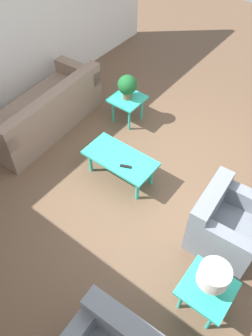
% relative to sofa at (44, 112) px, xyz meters
% --- Properties ---
extents(ground_plane, '(14.00, 14.00, 0.00)m').
position_rel_sofa_xyz_m(ground_plane, '(-2.23, -0.09, -0.31)').
color(ground_plane, brown).
extents(sofa, '(1.03, 2.22, 0.82)m').
position_rel_sofa_xyz_m(sofa, '(0.00, 0.00, 0.00)').
color(sofa, gray).
rests_on(sofa, ground_plane).
extents(armchair, '(0.83, 0.88, 0.80)m').
position_rel_sofa_xyz_m(armchair, '(-3.38, 0.15, 0.01)').
color(armchair, slate).
rests_on(armchair, ground_plane).
extents(coffee_table, '(1.05, 0.52, 0.43)m').
position_rel_sofa_xyz_m(coffee_table, '(-1.72, 0.13, 0.07)').
color(coffee_table, '#2DB79E').
rests_on(coffee_table, ground_plane).
extents(side_table_plant, '(0.53, 0.53, 0.47)m').
position_rel_sofa_xyz_m(side_table_plant, '(-1.00, -0.99, 0.09)').
color(side_table_plant, '#2DB79E').
rests_on(side_table_plant, ground_plane).
extents(side_table_lamp, '(0.53, 0.53, 0.47)m').
position_rel_sofa_xyz_m(side_table_lamp, '(-3.60, 1.05, 0.09)').
color(side_table_lamp, '#2DB79E').
rests_on(side_table_lamp, ground_plane).
extents(potted_plant, '(0.32, 0.32, 0.42)m').
position_rel_sofa_xyz_m(potted_plant, '(-1.00, -0.99, 0.40)').
color(potted_plant, brown).
rests_on(potted_plant, side_table_plant).
extents(table_lamp, '(0.31, 0.31, 0.41)m').
position_rel_sofa_xyz_m(table_lamp, '(-3.60, 1.05, 0.44)').
color(table_lamp, '#997F4C').
rests_on(table_lamp, side_table_lamp).
extents(remote_control, '(0.16, 0.10, 0.02)m').
position_rel_sofa_xyz_m(remote_control, '(-1.90, 0.22, 0.13)').
color(remote_control, black).
rests_on(remote_control, coffee_table).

